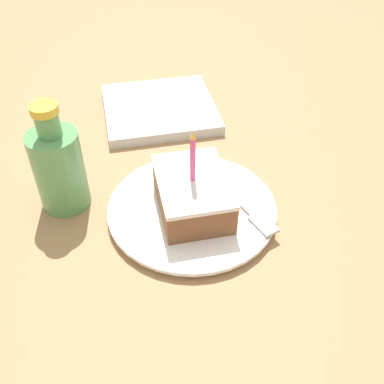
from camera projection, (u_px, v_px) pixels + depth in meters
ground_plane at (203, 227)px, 0.69m from camera, size 2.40×2.40×0.04m
plate at (192, 209)px, 0.68m from camera, size 0.26×0.26×0.02m
cake_slice at (193, 193)px, 0.66m from camera, size 0.10×0.14×0.14m
fork at (239, 200)px, 0.68m from camera, size 0.08×0.19×0.00m
bottle at (59, 167)px, 0.66m from camera, size 0.07×0.07×0.17m
marble_board at (160, 109)px, 0.90m from camera, size 0.21×0.21×0.02m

